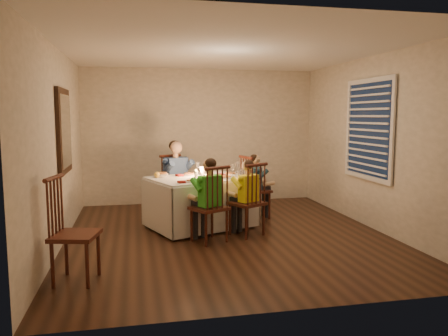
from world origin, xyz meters
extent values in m
plane|color=black|center=(0.00, 0.00, 0.00)|extent=(5.00, 5.00, 0.00)
cube|color=beige|center=(-2.25, 0.00, 1.30)|extent=(0.02, 5.00, 2.60)
cube|color=beige|center=(2.25, 0.00, 1.30)|extent=(0.02, 5.00, 2.60)
cube|color=beige|center=(0.00, 2.50, 1.30)|extent=(4.50, 0.02, 2.60)
plane|color=white|center=(0.00, 0.00, 2.60)|extent=(5.00, 5.00, 0.00)
cube|color=silver|center=(-0.31, 0.55, 0.75)|extent=(1.72, 1.48, 0.04)
cube|color=silver|center=(-0.50, 1.04, 0.39)|extent=(1.39, 0.56, 0.71)
cube|color=silver|center=(-0.12, 0.06, 0.39)|extent=(1.39, 0.56, 0.71)
cube|color=silver|center=(0.37, 0.82, 0.39)|extent=(0.41, 1.01, 0.71)
cube|color=silver|center=(-0.99, 0.29, 0.39)|extent=(0.41, 1.01, 0.71)
cylinder|color=white|center=(-0.44, 0.80, 0.78)|extent=(0.34, 0.34, 0.02)
cylinder|color=white|center=(-0.48, 0.12, 0.78)|extent=(0.34, 0.34, 0.02)
cylinder|color=white|center=(0.04, 0.38, 0.78)|extent=(0.34, 0.34, 0.02)
cylinder|color=white|center=(0.21, 0.73, 0.78)|extent=(0.34, 0.34, 0.02)
cylinder|color=silver|center=(-0.38, 0.53, 0.82)|extent=(0.06, 0.06, 0.10)
cylinder|color=silver|center=(-0.25, 0.58, 0.82)|extent=(0.06, 0.06, 0.10)
sphere|color=yellow|center=(-0.96, 0.64, 0.82)|extent=(0.09, 0.09, 0.09)
sphere|color=orange|center=(-0.12, 0.68, 0.81)|extent=(0.08, 0.08, 0.08)
imported|color=white|center=(-0.89, 0.70, 0.80)|extent=(0.23, 0.23, 0.05)
cube|color=black|center=(-2.22, 0.30, 1.50)|extent=(0.05, 0.95, 1.15)
cube|color=white|center=(-2.19, 0.30, 1.50)|extent=(0.01, 0.78, 0.98)
cube|color=black|center=(2.23, 0.10, 1.50)|extent=(0.01, 1.20, 1.40)
cube|color=white|center=(2.21, 0.10, 1.50)|extent=(0.03, 1.34, 1.54)
camera|label=1|loc=(-1.29, -5.98, 1.72)|focal=35.00mm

